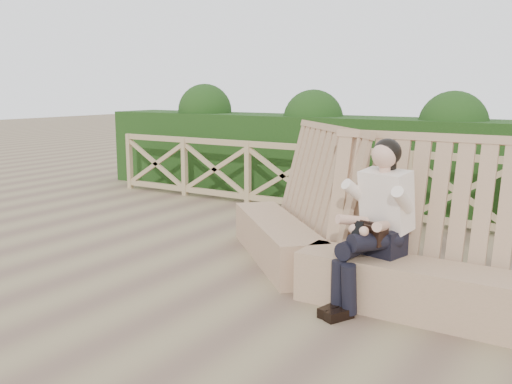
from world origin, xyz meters
The scene contains 5 objects.
ground centered at (0.00, 0.00, 0.00)m, with size 60.00×60.00×0.00m, color brown.
bench centered at (0.98, 0.62, 0.41)m, with size 4.00×2.15×1.61m.
woman centered at (1.48, 0.20, 0.82)m, with size 0.59×0.99×1.56m.
guardrail centered at (0.00, 3.50, 0.55)m, with size 10.10×0.09×1.10m.
hedge centered at (0.00, 4.70, 0.75)m, with size 12.00×1.20×1.50m, color black.
Camera 1 is at (3.32, -4.67, 2.01)m, focal length 40.00 mm.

